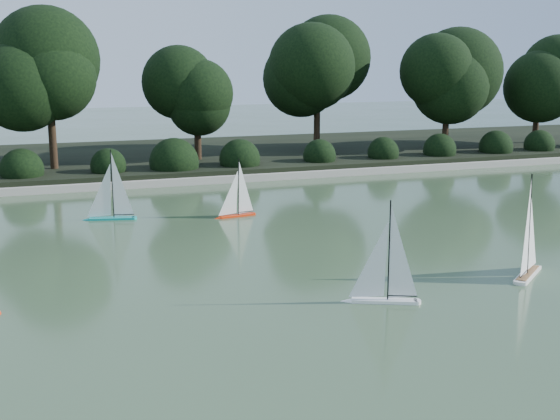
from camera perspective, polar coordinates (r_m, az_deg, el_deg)
name	(u,v)px	position (r m, az deg, el deg)	size (l,w,h in m)	color
ground	(314,293)	(9.64, 2.80, -6.77)	(80.00, 80.00, 0.00)	#344D2E
pond_coping	(181,181)	(18.04, -8.04, 2.32)	(40.00, 0.35, 0.18)	gray
far_bank	(155,159)	(21.92, -10.14, 4.13)	(40.00, 8.00, 0.30)	black
tree_line	(204,77)	(20.43, -6.20, 10.69)	(26.31, 3.93, 4.39)	black
shrub_hedge	(174,163)	(18.86, -8.62, 3.83)	(29.10, 1.10, 1.10)	black
sailboat_white_a	(379,286)	(9.31, 8.01, -6.11)	(1.02, 0.56, 1.45)	white
sailboat_white_b	(530,258)	(11.01, 19.67, -3.71)	(1.02, 0.86, 1.63)	white
sailboat_orange	(234,207)	(14.22, -3.80, 0.22)	(0.93, 0.28, 1.26)	red
sailboat_teal	(107,208)	(14.34, -13.88, 0.15)	(1.10, 0.41, 1.50)	#0F8F88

